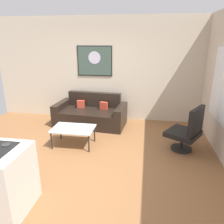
% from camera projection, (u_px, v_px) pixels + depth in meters
% --- Properties ---
extents(ground, '(6.40, 6.40, 0.04)m').
position_uv_depth(ground, '(83.00, 161.00, 4.19)').
color(ground, brown).
extents(back_wall, '(6.40, 0.05, 2.80)m').
position_uv_depth(back_wall, '(106.00, 70.00, 6.00)').
color(back_wall, beige).
rests_on(back_wall, ground).
extents(couch, '(1.91, 1.06, 0.81)m').
position_uv_depth(couch, '(91.00, 115.00, 5.86)').
color(couch, black).
rests_on(couch, ground).
extents(coffee_table, '(0.89, 0.60, 0.40)m').
position_uv_depth(coffee_table, '(73.00, 129.00, 4.66)').
color(coffee_table, silver).
rests_on(coffee_table, ground).
extents(armchair, '(0.83, 0.84, 0.97)m').
position_uv_depth(armchair, '(187.00, 131.00, 4.39)').
color(armchair, black).
rests_on(armchair, ground).
extents(wall_painting, '(0.97, 0.03, 0.81)m').
position_uv_depth(wall_painting, '(95.00, 61.00, 5.93)').
color(wall_painting, black).
extents(window, '(0.03, 1.25, 1.42)m').
position_uv_depth(window, '(222.00, 85.00, 4.20)').
color(window, silver).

